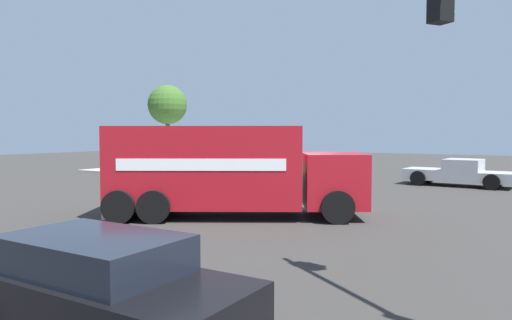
{
  "coord_description": "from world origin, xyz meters",
  "views": [
    {
      "loc": [
        14.69,
        7.29,
        2.69
      ],
      "look_at": [
        1.58,
        -0.42,
        1.84
      ],
      "focal_mm": 33.46,
      "sensor_mm": 36.0,
      "label": 1
    }
  ],
  "objects_px": {
    "delivery_truck": "(227,170)",
    "pickup_silver": "(459,172)",
    "pedestrian_near_corner": "(234,156)",
    "sedan_black": "(100,286)",
    "shade_tree_near": "(167,105)"
  },
  "relations": [
    {
      "from": "delivery_truck",
      "to": "pedestrian_near_corner",
      "type": "height_order",
      "value": "delivery_truck"
    },
    {
      "from": "pickup_silver",
      "to": "pedestrian_near_corner",
      "type": "height_order",
      "value": "pedestrian_near_corner"
    },
    {
      "from": "pickup_silver",
      "to": "shade_tree_near",
      "type": "bearing_deg",
      "value": -96.7
    },
    {
      "from": "sedan_black",
      "to": "shade_tree_near",
      "type": "height_order",
      "value": "shade_tree_near"
    },
    {
      "from": "pickup_silver",
      "to": "sedan_black",
      "type": "bearing_deg",
      "value": -4.46
    },
    {
      "from": "pedestrian_near_corner",
      "to": "pickup_silver",
      "type": "bearing_deg",
      "value": 79.86
    },
    {
      "from": "sedan_black",
      "to": "shade_tree_near",
      "type": "distance_m",
      "value": 31.59
    },
    {
      "from": "pickup_silver",
      "to": "sedan_black",
      "type": "relative_size",
      "value": 1.23
    },
    {
      "from": "sedan_black",
      "to": "pickup_silver",
      "type": "bearing_deg",
      "value": 175.54
    },
    {
      "from": "pickup_silver",
      "to": "sedan_black",
      "type": "xyz_separation_m",
      "value": [
        21.71,
        -1.69,
        -0.1
      ]
    },
    {
      "from": "pickup_silver",
      "to": "shade_tree_near",
      "type": "xyz_separation_m",
      "value": [
        -2.53,
        -21.5,
        4.15
      ]
    },
    {
      "from": "delivery_truck",
      "to": "shade_tree_near",
      "type": "height_order",
      "value": "shade_tree_near"
    },
    {
      "from": "pickup_silver",
      "to": "pedestrian_near_corner",
      "type": "distance_m",
      "value": 15.74
    },
    {
      "from": "delivery_truck",
      "to": "pickup_silver",
      "type": "bearing_deg",
      "value": 158.74
    },
    {
      "from": "pickup_silver",
      "to": "pedestrian_near_corner",
      "type": "relative_size",
      "value": 3.28
    }
  ]
}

